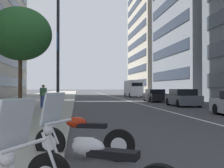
# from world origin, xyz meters

# --- Properties ---
(sidewalk_right_plaza) EXTENTS (160.00, 9.16, 0.15)m
(sidewalk_right_plaza) POSITION_xyz_m (30.00, 10.73, 0.07)
(sidewalk_right_plaza) COLOR gray
(sidewalk_right_plaza) RESTS_ON ground
(lane_centre_stripe) EXTENTS (110.00, 0.16, 0.01)m
(lane_centre_stripe) POSITION_xyz_m (35.00, 0.00, 0.00)
(lane_centre_stripe) COLOR silver
(lane_centre_stripe) RESTS_ON ground
(motorcycle_under_tarp) EXTENTS (0.86, 2.15, 1.12)m
(motorcycle_under_tarp) POSITION_xyz_m (4.11, 5.75, 0.43)
(motorcycle_under_tarp) COLOR black
(motorcycle_under_tarp) RESTS_ON ground
(car_following_behind) EXTENTS (4.20, 1.99, 1.42)m
(car_following_behind) POSITION_xyz_m (20.36, -2.87, 0.67)
(car_following_behind) COLOR #4C515B
(car_following_behind) RESTS_ON ground
(car_approaching_light) EXTENTS (4.70, 1.92, 1.35)m
(car_approaching_light) POSITION_xyz_m (27.59, -2.54, 0.64)
(car_approaching_light) COLOR black
(car_approaching_light) RESTS_ON ground
(delivery_van_ahead) EXTENTS (5.78, 2.10, 2.70)m
(delivery_van_ahead) POSITION_xyz_m (42.53, -3.17, 1.44)
(delivery_van_ahead) COLOR silver
(delivery_van_ahead) RESTS_ON ground
(street_lamp_with_banners) EXTENTS (1.26, 2.66, 8.55)m
(street_lamp_with_banners) POSITION_xyz_m (15.31, 6.67, 5.21)
(street_lamp_with_banners) COLOR #232326
(street_lamp_with_banners) RESTS_ON sidewalk_right_plaza
(clipped_hedge_bed) EXTENTS (6.60, 1.10, 0.72)m
(clipped_hedge_bed) POSITION_xyz_m (9.57, 8.74, 0.51)
(clipped_hedge_bed) COLOR #28602D
(clipped_hedge_bed) RESTS_ON sidewalk_right_plaza
(street_tree_by_lamp_post) EXTENTS (3.66, 3.66, 6.10)m
(street_tree_by_lamp_post) POSITION_xyz_m (14.92, 9.19, 4.69)
(street_tree_by_lamp_post) COLOR #473323
(street_tree_by_lamp_post) RESTS_ON sidewalk_right_plaza
(pedestrian_on_plaza) EXTENTS (0.43, 0.48, 1.61)m
(pedestrian_on_plaza) POSITION_xyz_m (17.93, 8.23, 0.96)
(pedestrian_on_plaza) COLOR #33478C
(pedestrian_on_plaza) RESTS_ON sidewalk_right_plaza
(office_tower_mid_left) EXTENTS (22.47, 14.83, 32.78)m
(office_tower_mid_left) POSITION_xyz_m (63.60, -15.51, 16.39)
(office_tower_mid_left) COLOR beige
(office_tower_mid_left) RESTS_ON ground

